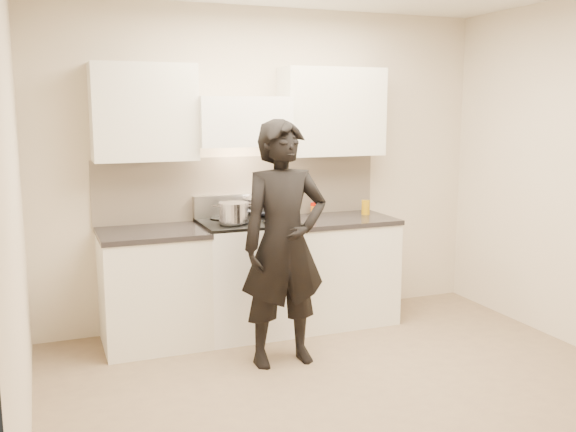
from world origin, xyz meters
The scene contains 11 objects.
ground_plane centered at (0.00, 0.00, 0.00)m, with size 4.00×4.00×0.00m, color #897256.
room_shell centered at (-0.06, 0.37, 1.60)m, with size 4.04×3.54×2.70m.
stove centered at (-0.30, 1.42, 0.47)m, with size 0.76×0.65×0.96m.
counter_right centered at (0.53, 1.43, 0.46)m, with size 0.92×0.67×0.92m.
counter_left centered at (-1.08, 1.43, 0.46)m, with size 0.82×0.67×0.92m.
wok centered at (-0.10, 1.52, 1.07)m, with size 0.40×0.50×0.32m.
stock_pot centered at (-0.44, 1.33, 1.04)m, with size 0.34×0.25×0.16m.
utensil_crock centered at (0.16, 1.63, 1.02)m, with size 0.12×0.12×0.31m.
spice_jar centered at (0.39, 1.65, 0.98)m, with size 0.05×0.05×0.11m.
oil_glass centered at (0.83, 1.49, 0.98)m, with size 0.07×0.07×0.13m.
person centered at (-0.25, 0.70, 0.89)m, with size 0.65×0.43×1.78m, color black.
Camera 1 is at (-1.87, -3.52, 1.86)m, focal length 40.00 mm.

